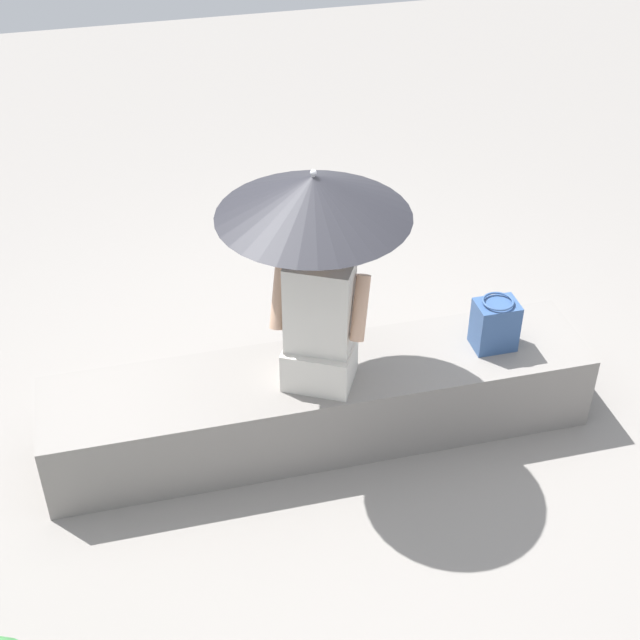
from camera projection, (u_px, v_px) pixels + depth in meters
name	position (u px, v px, depth m)	size (l,w,h in m)	color
ground_plane	(320.00, 432.00, 5.04)	(14.00, 14.00, 0.00)	gray
stone_bench	(320.00, 402.00, 4.91)	(2.88, 0.59, 0.44)	gray
person_seated	(319.00, 318.00, 4.48)	(0.51, 0.41, 0.90)	beige
parasol	(313.00, 196.00, 4.16)	(0.92, 0.92, 1.16)	#B7B7BC
handbag_black	(495.00, 324.00, 4.86)	(0.22, 0.17, 0.30)	#335184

